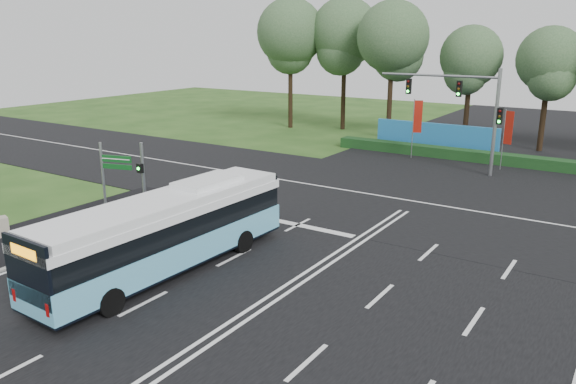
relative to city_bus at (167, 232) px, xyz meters
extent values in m
plane|color=#264918|center=(4.58, 2.47, -1.66)|extent=(120.00, 120.00, 0.00)
cube|color=black|center=(4.58, 2.47, -1.64)|extent=(20.00, 120.00, 0.04)
cube|color=black|center=(4.58, 14.47, -1.63)|extent=(120.00, 14.00, 0.05)
cube|color=black|center=(-7.92, -0.53, -1.63)|extent=(5.00, 18.00, 0.06)
cube|color=gray|center=(-5.52, -0.53, -1.60)|extent=(0.25, 18.00, 0.12)
cube|color=#5CB2D6|center=(0.00, 0.01, -0.64)|extent=(2.75, 11.54, 1.05)
cube|color=black|center=(0.00, 0.01, -1.11)|extent=(2.72, 11.48, 0.29)
cube|color=black|center=(0.00, 0.01, 0.32)|extent=(2.65, 11.37, 0.91)
cube|color=white|center=(0.00, 0.01, 0.89)|extent=(2.75, 11.54, 0.33)
cube|color=white|center=(0.00, 0.01, 1.23)|extent=(2.69, 11.08, 0.33)
cube|color=white|center=(0.08, 2.40, 1.52)|extent=(1.62, 2.91, 0.24)
cube|color=black|center=(-0.18, -5.66, 0.37)|extent=(2.32, 0.19, 2.10)
cube|color=orange|center=(-0.18, -5.70, 1.04)|extent=(1.34, 0.10, 0.33)
cylinder|color=black|center=(-1.01, 3.30, -1.16)|extent=(0.30, 1.00, 0.99)
cylinder|color=black|center=(1.22, 3.23, -1.16)|extent=(0.30, 1.00, 0.99)
cylinder|color=black|center=(-1.23, -3.58, -1.16)|extent=(0.30, 1.00, 0.99)
cylinder|color=black|center=(1.00, -3.65, -1.16)|extent=(0.30, 1.00, 0.99)
cylinder|color=gray|center=(-5.62, 4.08, 0.32)|extent=(0.16, 0.16, 3.95)
cube|color=black|center=(-5.62, 3.90, 1.05)|extent=(0.34, 0.24, 0.45)
sphere|color=#19F233|center=(-5.62, 3.80, 1.05)|extent=(0.16, 0.16, 0.16)
cylinder|color=gray|center=(-6.23, 2.15, 0.44)|extent=(0.13, 0.13, 4.20)
cube|color=#0D4918|center=(-5.47, 2.38, 1.81)|extent=(1.53, 0.50, 0.32)
cube|color=#0D4918|center=(-5.47, 2.38, 1.44)|extent=(1.53, 0.50, 0.23)
cube|color=white|center=(-5.47, 2.34, 1.81)|extent=(1.41, 0.43, 0.04)
cube|color=#A49A84|center=(-9.25, -1.30, -1.18)|extent=(0.70, 0.64, 0.96)
cylinder|color=gray|center=(0.14, 25.43, 0.58)|extent=(0.07, 0.07, 4.48)
cube|color=#9F190D|center=(0.44, 25.56, 1.53)|extent=(0.56, 0.27, 2.39)
cylinder|color=gray|center=(6.72, 25.11, 0.44)|extent=(0.07, 0.07, 4.20)
cube|color=#9F190D|center=(7.02, 25.04, 1.33)|extent=(0.56, 0.16, 2.24)
cylinder|color=gray|center=(6.58, 22.97, 1.84)|extent=(0.24, 0.24, 7.00)
cylinder|color=gray|center=(2.58, 22.97, 4.74)|extent=(8.00, 0.16, 0.16)
cube|color=black|center=(4.08, 22.97, 3.94)|extent=(0.32, 0.28, 1.05)
cube|color=black|center=(0.58, 22.97, 3.94)|extent=(0.32, 0.28, 1.05)
cube|color=black|center=(6.83, 22.97, 2.34)|extent=(0.32, 0.28, 1.05)
cube|color=#153A18|center=(4.58, 26.97, -1.26)|extent=(22.00, 1.20, 0.80)
cube|color=#2070B0|center=(0.58, 29.47, -0.56)|extent=(10.00, 0.30, 2.20)
cylinder|color=black|center=(-15.65, 32.97, 2.77)|extent=(0.44, 0.44, 8.86)
sphere|color=#31502F|center=(-15.65, 32.97, 7.67)|extent=(6.53, 6.53, 6.53)
cylinder|color=black|center=(-10.73, 34.95, 2.77)|extent=(0.44, 0.44, 8.85)
sphere|color=#31502F|center=(-10.73, 34.95, 7.66)|extent=(6.52, 6.52, 6.52)
cylinder|color=black|center=(-4.81, 32.49, 2.57)|extent=(0.44, 0.44, 8.45)
sphere|color=#31502F|center=(-4.81, 32.49, 7.24)|extent=(6.23, 6.23, 6.23)
cylinder|color=black|center=(1.59, 34.14, 1.82)|extent=(0.44, 0.44, 6.96)
sphere|color=#31502F|center=(1.59, 34.14, 5.67)|extent=(5.13, 5.13, 5.13)
cylinder|color=black|center=(7.75, 33.74, 1.78)|extent=(0.44, 0.44, 6.87)
sphere|color=#31502F|center=(7.75, 33.74, 5.58)|extent=(5.06, 5.06, 5.06)
camera|label=1|loc=(15.08, -14.54, 7.29)|focal=35.00mm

